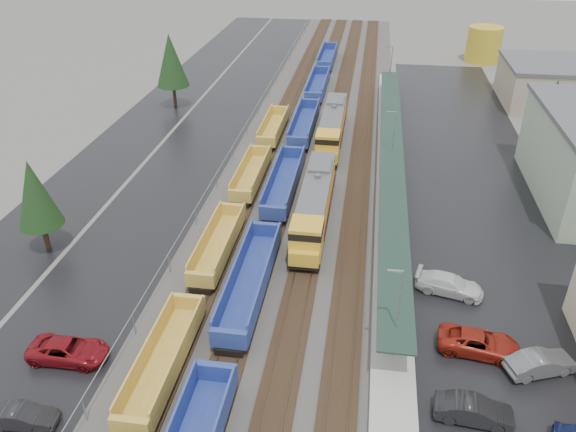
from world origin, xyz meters
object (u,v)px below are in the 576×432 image
Objects in this scene: locomotive_lead at (315,205)px; parked_car_east_a at (474,411)px; well_string_yellow at (195,295)px; locomotive_trail at (332,128)px; parked_car_east_c at (449,285)px; well_string_blue at (284,183)px; storage_tank at (484,44)px; parked_car_east_e at (541,363)px; parked_car_east_b at (479,343)px; parked_car_west_c at (68,350)px; parked_car_west_b at (23,417)px.

parked_car_east_a is at bearing -60.64° from locomotive_lead.
well_string_yellow is at bearing -119.98° from locomotive_lead.
parked_car_east_c is at bearing -67.93° from locomotive_trail.
parked_car_east_c is at bearing -43.78° from well_string_blue.
parked_car_east_e is at bearing -95.41° from storage_tank.
locomotive_trail reaches higher than parked_car_east_e.
parked_car_east_c is (-13.28, -75.48, -2.47)m from storage_tank.
parked_car_east_e reaches higher than parked_car_east_c.
storage_tank is 1.12× the size of parked_car_east_b.
well_string_yellow reaches higher than parked_car_west_c.
parked_car_west_b is 32.61m from parked_car_east_c.
well_string_yellow is 14.74m from parked_car_west_b.
parked_car_east_e is (-7.92, -83.70, -2.46)m from storage_tank.
well_string_blue reaches higher than parked_car_west_b.
parked_car_east_a reaches higher than parked_car_west_b.
well_string_yellow is 22.09m from parked_car_east_a.
well_string_blue reaches higher than parked_car_east_e.
well_string_blue is 25.11× the size of parked_car_east_e.
parked_car_west_c is (-11.19, -27.36, -0.43)m from well_string_blue.
parked_car_west_c is at bearing 91.69° from parked_car_east_a.
parked_car_east_c is at bearing 11.74° from parked_car_east_e.
parked_car_east_b is at bearing -98.20° from storage_tank.
locomotive_trail reaches higher than parked_car_east_c.
locomotive_lead is at bearing 66.95° from parked_car_east_c.
parked_car_west_c is 32.95m from parked_car_east_e.
well_string_blue is 25.19× the size of parked_car_east_a.
parked_car_east_c is (12.20, -9.09, -1.47)m from locomotive_lead.
locomotive_lead is 3.82× the size of parked_car_east_a.
storage_tank is at bearing -26.79° from parked_car_east_e.
parked_car_east_a is (12.47, -22.17, -1.47)m from locomotive_lead.
parked_car_west_b is 0.73× the size of parked_car_east_b.
well_string_blue reaches higher than parked_car_east_c.
locomotive_lead is at bearing 33.61° from parked_car_east_a.
parked_car_east_b reaches higher than parked_car_east_c.
parked_car_west_b is 34.13m from parked_car_east_e.
locomotive_trail is 2.86× the size of storage_tank.
well_string_blue reaches higher than parked_car_east_a.
parked_car_east_a is at bearing -85.69° from parked_car_west_b.
locomotive_lead is 2.86× the size of storage_tank.
parked_car_west_c is (-15.19, -20.93, -1.49)m from locomotive_lead.
parked_car_east_e is (17.56, -17.31, -1.47)m from locomotive_lead.
locomotive_trail is at bearing 90.00° from locomotive_lead.
parked_car_west_b is 0.87× the size of parked_car_east_e.
locomotive_trail is 0.15× the size of well_string_blue.
parked_car_east_b is (17.64, -22.28, -0.40)m from well_string_blue.
locomotive_lead reaches higher than parked_car_west_c.
storage_tank is 76.68m from parked_car_east_c.
locomotive_lead reaches higher than well_string_blue.
well_string_yellow is 21.73m from parked_car_east_b.
well_string_yellow is (-8.00, -34.87, -1.16)m from locomotive_trail.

